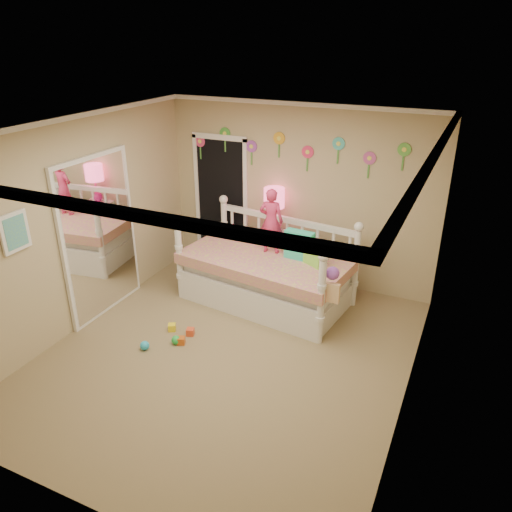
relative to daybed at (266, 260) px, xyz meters
The scene contains 18 objects.
floor 1.53m from the daybed, 85.34° to the right, with size 4.00×4.50×0.01m, color #7F684C.
ceiling 2.43m from the daybed, 85.34° to the right, with size 4.00×4.50×0.01m, color white.
back_wall 1.10m from the daybed, 82.48° to the left, with size 4.00×0.01×2.60m, color tan.
left_wall 2.44m from the daybed, 143.60° to the right, with size 0.01×4.50×2.60m, color tan.
right_wall 2.62m from the daybed, 33.35° to the right, with size 0.01×4.50×2.60m, color tan.
crown_molding 2.40m from the daybed, 85.34° to the right, with size 4.00×4.50×0.06m, color white, non-canonical shape.
daybed is the anchor object (origin of this frame).
pillow_turquoise 0.52m from the daybed, 13.03° to the left, with size 0.39×0.14×0.39m, color #29CEA8.
pillow_lime 0.70m from the daybed, ahead, with size 0.34×0.12×0.32m, color #8BE846.
child 0.54m from the daybed, 88.76° to the left, with size 0.33×0.22×0.90m, color #D02F60.
nightstand 0.74m from the daybed, 104.77° to the left, with size 0.46×0.35×0.76m, color white.
table_lamp 0.91m from the daybed, 104.77° to the left, with size 0.30×0.30×0.66m.
closet_doorway 1.48m from the daybed, 143.40° to the left, with size 0.90×0.04×2.07m, color black.
flower_decals 1.57m from the daybed, 88.41° to the left, with size 3.40×0.02×0.50m, color #B2668C, non-canonical shape.
mirror_closet 2.19m from the daybed, 149.43° to the right, with size 0.07×1.30×2.10m, color white.
wall_picture 3.09m from the daybed, 129.02° to the right, with size 0.05×0.34×0.42m, color white.
hanging_bag 1.23m from the daybed, 28.21° to the right, with size 0.20×0.16×0.36m, color beige, non-canonical shape.
toy_scatter 1.93m from the daybed, 115.13° to the right, with size 0.80×1.30×0.11m, color #996666, non-canonical shape.
Camera 1 is at (2.32, -4.22, 3.47)m, focal length 35.00 mm.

